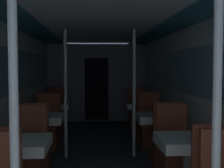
{
  "coord_description": "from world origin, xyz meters",
  "views": [
    {
      "loc": [
        -0.14,
        -1.06,
        1.5
      ],
      "look_at": [
        0.1,
        2.58,
        1.29
      ],
      "focal_mm": 50.0,
      "sensor_mm": 36.0,
      "label": 1
    }
  ],
  "objects_px": {
    "dining_table_left_3": "(54,107)",
    "chair_left_far_3": "(57,117)",
    "dining_table_right_1": "(188,145)",
    "chair_right_far_1": "(174,158)",
    "chair_left_far_1": "(29,161)",
    "support_pole_left_2": "(66,94)",
    "chair_left_near_3": "(51,127)",
    "chair_right_near_3": "(145,125)",
    "chair_left_near_2": "(36,149)",
    "dining_table_left_2": "(42,121)",
    "chair_right_far_2": "(150,131)",
    "chair_right_far_3": "(137,116)",
    "support_pole_left_0": "(15,150)",
    "dining_table_right_2": "(157,120)",
    "chair_left_far_2": "(47,132)",
    "dining_table_left_1": "(18,148)",
    "support_pole_right_2": "(134,94)",
    "dining_table_right_3": "(141,106)",
    "support_pole_right_0": "(216,146)",
    "chair_right_near_2": "(165,147)"
  },
  "relations": [
    {
      "from": "dining_table_right_2",
      "to": "support_pole_right_0",
      "type": "bearing_deg",
      "value": -96.46
    },
    {
      "from": "dining_table_right_1",
      "to": "dining_table_right_2",
      "type": "xyz_separation_m",
      "value": [
        0.0,
        1.69,
        0.0
      ]
    },
    {
      "from": "chair_right_far_2",
      "to": "dining_table_right_1",
      "type": "bearing_deg",
      "value": 90.0
    },
    {
      "from": "chair_left_far_2",
      "to": "support_pole_right_0",
      "type": "xyz_separation_m",
      "value": [
        1.5,
        -3.96,
        0.75
      ]
    },
    {
      "from": "support_pole_left_0",
      "to": "dining_table_right_2",
      "type": "height_order",
      "value": "support_pole_left_0"
    },
    {
      "from": "dining_table_left_2",
      "to": "chair_left_near_3",
      "type": "bearing_deg",
      "value": 90.0
    },
    {
      "from": "dining_table_left_1",
      "to": "chair_right_far_2",
      "type": "bearing_deg",
      "value": 50.28
    },
    {
      "from": "dining_table_right_2",
      "to": "chair_right_near_2",
      "type": "bearing_deg",
      "value": -90.0
    },
    {
      "from": "dining_table_right_3",
      "to": "chair_right_near_3",
      "type": "distance_m",
      "value": 0.66
    },
    {
      "from": "dining_table_left_2",
      "to": "dining_table_right_1",
      "type": "distance_m",
      "value": 2.54
    },
    {
      "from": "chair_left_near_2",
      "to": "chair_right_near_3",
      "type": "bearing_deg",
      "value": 41.87
    },
    {
      "from": "chair_left_near_3",
      "to": "chair_left_far_1",
      "type": "bearing_deg",
      "value": -90.0
    },
    {
      "from": "chair_right_far_2",
      "to": "chair_right_near_3",
      "type": "xyz_separation_m",
      "value": [
        0.0,
        0.53,
        0.0
      ]
    },
    {
      "from": "dining_table_right_2",
      "to": "dining_table_right_3",
      "type": "distance_m",
      "value": 1.69
    },
    {
      "from": "support_pole_right_2",
      "to": "chair_right_far_3",
      "type": "relative_size",
      "value": 2.11
    },
    {
      "from": "support_pole_left_0",
      "to": "chair_right_near_2",
      "type": "relative_size",
      "value": 2.11
    },
    {
      "from": "chair_left_far_3",
      "to": "chair_right_far_2",
      "type": "distance_m",
      "value": 2.54
    },
    {
      "from": "chair_left_near_2",
      "to": "chair_left_far_3",
      "type": "distance_m",
      "value": 2.85
    },
    {
      "from": "dining_table_right_1",
      "to": "chair_right_far_1",
      "type": "relative_size",
      "value": 0.71
    },
    {
      "from": "chair_left_far_2",
      "to": "support_pole_right_2",
      "type": "height_order",
      "value": "support_pole_right_2"
    },
    {
      "from": "chair_right_far_2",
      "to": "chair_left_far_2",
      "type": "bearing_deg",
      "value": 0.0
    },
    {
      "from": "chair_left_far_1",
      "to": "support_pole_right_2",
      "type": "height_order",
      "value": "support_pole_right_2"
    },
    {
      "from": "chair_left_far_2",
      "to": "dining_table_right_2",
      "type": "height_order",
      "value": "chair_left_far_2"
    },
    {
      "from": "support_pole_left_0",
      "to": "dining_table_right_3",
      "type": "relative_size",
      "value": 2.96
    },
    {
      "from": "dining_table_left_3",
      "to": "chair_left_far_3",
      "type": "xyz_separation_m",
      "value": [
        0.0,
        0.58,
        -0.31
      ]
    },
    {
      "from": "dining_table_left_2",
      "to": "chair_left_far_2",
      "type": "xyz_separation_m",
      "value": [
        0.0,
        0.58,
        -0.31
      ]
    },
    {
      "from": "chair_right_far_2",
      "to": "chair_right_near_3",
      "type": "relative_size",
      "value": 1.0
    },
    {
      "from": "support_pole_left_0",
      "to": "dining_table_right_1",
      "type": "distance_m",
      "value": 2.31
    },
    {
      "from": "support_pole_left_2",
      "to": "dining_table_right_2",
      "type": "distance_m",
      "value": 1.57
    },
    {
      "from": "chair_left_far_1",
      "to": "chair_right_far_2",
      "type": "relative_size",
      "value": 1.0
    },
    {
      "from": "dining_table_left_3",
      "to": "dining_table_right_1",
      "type": "distance_m",
      "value": 3.88
    },
    {
      "from": "chair_right_far_2",
      "to": "chair_right_far_3",
      "type": "xyz_separation_m",
      "value": [
        0.0,
        1.69,
        0.0
      ]
    },
    {
      "from": "support_pole_left_2",
      "to": "support_pole_right_2",
      "type": "xyz_separation_m",
      "value": [
        1.12,
        0.0,
        0.0
      ]
    },
    {
      "from": "dining_table_right_2",
      "to": "dining_table_right_3",
      "type": "height_order",
      "value": "same"
    },
    {
      "from": "dining_table_right_2",
      "to": "support_pole_left_0",
      "type": "bearing_deg",
      "value": -113.97
    },
    {
      "from": "chair_left_near_2",
      "to": "chair_right_far_3",
      "type": "xyz_separation_m",
      "value": [
        1.89,
        2.85,
        0.0
      ]
    },
    {
      "from": "dining_table_left_2",
      "to": "chair_left_far_1",
      "type": "bearing_deg",
      "value": -90.0
    },
    {
      "from": "chair_right_far_1",
      "to": "dining_table_right_2",
      "type": "relative_size",
      "value": 1.4
    },
    {
      "from": "chair_left_near_3",
      "to": "chair_right_near_3",
      "type": "distance_m",
      "value": 1.89
    },
    {
      "from": "chair_right_far_1",
      "to": "support_pole_right_2",
      "type": "xyz_separation_m",
      "value": [
        -0.38,
        1.11,
        0.75
      ]
    },
    {
      "from": "chair_left_near_2",
      "to": "chair_right_far_2",
      "type": "distance_m",
      "value": 2.22
    },
    {
      "from": "chair_left_far_1",
      "to": "chair_left_near_2",
      "type": "xyz_separation_m",
      "value": [
        0.0,
        0.53,
        0.0
      ]
    },
    {
      "from": "chair_right_near_3",
      "to": "chair_right_far_3",
      "type": "relative_size",
      "value": 1.0
    },
    {
      "from": "chair_right_far_3",
      "to": "chair_left_near_2",
      "type": "bearing_deg",
      "value": 56.5
    },
    {
      "from": "chair_right_far_1",
      "to": "chair_right_far_2",
      "type": "bearing_deg",
      "value": -90.0
    },
    {
      "from": "dining_table_left_1",
      "to": "chair_left_far_2",
      "type": "xyz_separation_m",
      "value": [
        0.0,
        2.27,
        -0.31
      ]
    },
    {
      "from": "chair_left_far_1",
      "to": "support_pole_left_2",
      "type": "height_order",
      "value": "support_pole_left_2"
    },
    {
      "from": "chair_left_near_2",
      "to": "support_pole_right_0",
      "type": "relative_size",
      "value": 0.47
    },
    {
      "from": "chair_left_far_1",
      "to": "support_pole_left_2",
      "type": "distance_m",
      "value": 1.39
    },
    {
      "from": "dining_table_left_1",
      "to": "chair_right_far_1",
      "type": "xyz_separation_m",
      "value": [
        1.89,
        0.58,
        -0.31
      ]
    }
  ]
}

